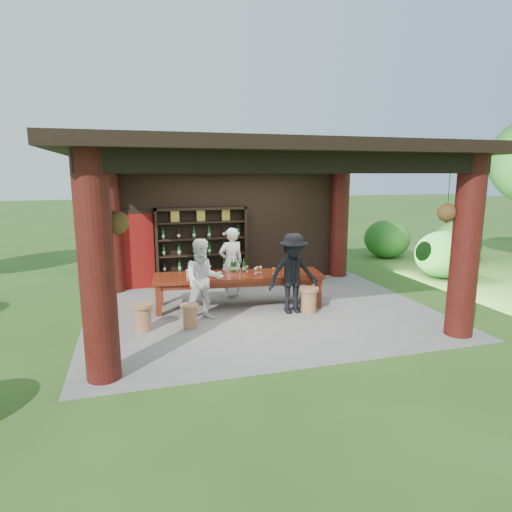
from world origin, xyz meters
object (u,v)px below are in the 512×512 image
object	(u,v)px
stool_far_left	(143,316)
guest_man	(293,273)
wine_shelf	(202,247)
stool_near_right	(309,299)
napkin_basket	(192,273)
tasting_table	(239,279)
guest_woman	(203,280)
stool_near_left	(190,315)
host	(231,263)

from	to	relation	value
stool_far_left	guest_man	world-z (taller)	guest_man
wine_shelf	guest_man	distance (m)	3.17
stool_near_right	napkin_basket	world-z (taller)	napkin_basket
tasting_table	guest_man	world-z (taller)	guest_man
stool_far_left	guest_man	xyz separation A→B (m)	(3.16, 0.24, 0.59)
guest_woman	napkin_basket	world-z (taller)	guest_woman
tasting_table	stool_near_right	bearing A→B (deg)	-32.30
wine_shelf	guest_woman	bearing A→B (deg)	-98.51
wine_shelf	stool_near_left	bearing A→B (deg)	-103.60
stool_near_left	stool_near_right	world-z (taller)	stool_near_right
stool_far_left	napkin_basket	size ratio (longest dim) A/B	2.05
stool_far_left	stool_near_right	bearing A→B (deg)	2.13
guest_woman	guest_man	distance (m)	1.93
tasting_table	stool_far_left	xyz separation A→B (m)	(-2.14, -0.98, -0.35)
stool_near_left	guest_man	size ratio (longest dim) A/B	0.27
stool_far_left	host	distance (m)	2.84
stool_near_right	stool_far_left	distance (m)	3.50
stool_near_right	napkin_basket	xyz separation A→B (m)	(-2.38, 0.96, 0.53)
stool_near_right	guest_woman	distance (m)	2.33
stool_near_left	napkin_basket	xyz separation A→B (m)	(0.22, 1.18, 0.57)
wine_shelf	stool_near_left	world-z (taller)	wine_shelf
tasting_table	host	world-z (taller)	host
tasting_table	guest_woman	world-z (taller)	guest_woman
wine_shelf	host	size ratio (longest dim) A/B	1.40
host	guest_man	world-z (taller)	guest_man
stool_far_left	host	size ratio (longest dim) A/B	0.31
stool_near_left	napkin_basket	world-z (taller)	napkin_basket
stool_near_left	stool_far_left	world-z (taller)	stool_far_left
guest_man	guest_woman	bearing A→B (deg)	175.83
tasting_table	napkin_basket	xyz separation A→B (m)	(-1.03, 0.11, 0.18)
wine_shelf	napkin_basket	distance (m)	2.00
tasting_table	guest_man	xyz separation A→B (m)	(1.02, -0.75, 0.23)
host	stool_near_left	bearing A→B (deg)	45.61
guest_man	napkin_basket	bearing A→B (deg)	154.89
tasting_table	stool_near_left	size ratio (longest dim) A/B	8.12
guest_man	napkin_basket	xyz separation A→B (m)	(-2.05, 0.86, -0.05)
stool_near_right	host	distance (m)	2.19
wine_shelf	stool_near_right	world-z (taller)	wine_shelf
stool_near_right	guest_man	world-z (taller)	guest_man
tasting_table	napkin_basket	size ratio (longest dim) A/B	14.77
host	napkin_basket	world-z (taller)	host
guest_man	napkin_basket	world-z (taller)	guest_man
guest_woman	napkin_basket	bearing A→B (deg)	96.15
stool_far_left	guest_woman	bearing A→B (deg)	13.39
host	guest_man	size ratio (longest dim) A/B	0.98
napkin_basket	guest_woman	bearing A→B (deg)	-81.32
tasting_table	napkin_basket	distance (m)	1.05
guest_woman	stool_near_right	bearing A→B (deg)	-6.66
tasting_table	stool_near_left	xyz separation A→B (m)	(-1.25, -1.07, -0.39)
stool_near_left	guest_woman	size ratio (longest dim) A/B	0.28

